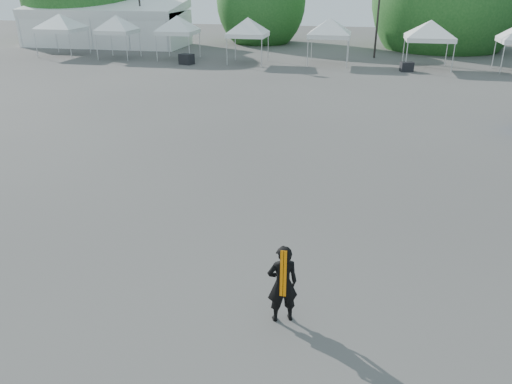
# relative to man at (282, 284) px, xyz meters

# --- Properties ---
(ground) EXTENTS (120.00, 120.00, 0.00)m
(ground) POSITION_rel_man_xyz_m (-0.86, 3.07, -0.81)
(ground) COLOR #474442
(ground) RESTS_ON ground
(marquee) EXTENTS (15.00, 6.25, 4.23)m
(marquee) POSITION_rel_man_xyz_m (-22.86, 38.07, 1.16)
(marquee) COLOR white
(marquee) RESTS_ON ground
(tree_mid_w) EXTENTS (4.16, 4.16, 6.33)m
(tree_mid_w) POSITION_rel_man_xyz_m (-8.86, 43.07, 3.12)
(tree_mid_w) COLOR #382314
(tree_mid_w) RESTS_ON ground
(tent_a) EXTENTS (4.59, 4.59, 3.88)m
(tent_a) POSITION_rel_man_xyz_m (-23.37, 31.19, 2.25)
(tent_a) COLOR silver
(tent_a) RESTS_ON ground
(tent_b) EXTENTS (3.87, 3.87, 3.88)m
(tent_b) POSITION_rel_man_xyz_m (-18.11, 30.67, 2.25)
(tent_b) COLOR silver
(tent_b) RESTS_ON ground
(tent_c) EXTENTS (4.06, 4.06, 3.88)m
(tent_c) POSITION_rel_man_xyz_m (-13.21, 31.13, 2.25)
(tent_c) COLOR silver
(tent_c) RESTS_ON ground
(tent_d) EXTENTS (4.01, 4.01, 3.88)m
(tent_d) POSITION_rel_man_xyz_m (-7.38, 30.34, 2.25)
(tent_d) COLOR silver
(tent_d) RESTS_ON ground
(tent_e) EXTENTS (4.32, 4.32, 3.88)m
(tent_e) POSITION_rel_man_xyz_m (-1.34, 31.18, 2.25)
(tent_e) COLOR silver
(tent_e) RESTS_ON ground
(tent_f) EXTENTS (4.63, 4.63, 3.88)m
(tent_f) POSITION_rel_man_xyz_m (5.71, 30.57, 2.25)
(tent_f) COLOR silver
(tent_f) RESTS_ON ground
(man) EXTENTS (0.69, 0.57, 1.61)m
(man) POSITION_rel_man_xyz_m (0.00, 0.00, 0.00)
(man) COLOR black
(man) RESTS_ON ground
(crate_west) EXTENTS (1.16, 1.02, 0.76)m
(crate_west) POSITION_rel_man_xyz_m (-11.79, 28.81, -0.43)
(crate_west) COLOR black
(crate_west) RESTS_ON ground
(crate_mid) EXTENTS (0.95, 0.81, 0.65)m
(crate_mid) POSITION_rel_man_xyz_m (4.27, 28.95, -0.48)
(crate_mid) COLOR black
(crate_mid) RESTS_ON ground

